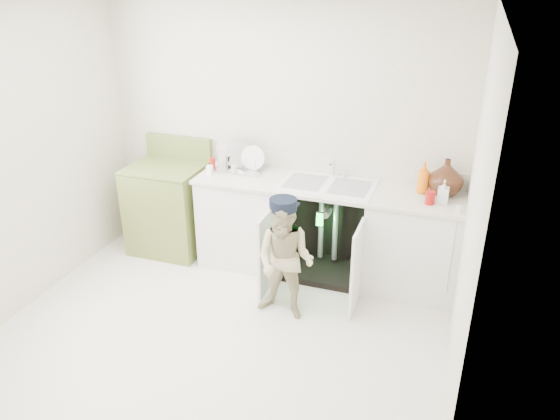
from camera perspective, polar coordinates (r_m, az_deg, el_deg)
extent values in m
plane|color=beige|center=(4.53, -6.33, -12.67)|extent=(3.50, 3.50, 0.00)
cube|color=beige|center=(5.21, 0.03, 8.08)|extent=(3.50, 2.50, 0.02)
cube|color=beige|center=(2.80, -20.71, -9.23)|extent=(3.50, 2.50, 0.02)
cube|color=beige|center=(4.90, -25.98, 4.45)|extent=(2.50, 3.00, 0.02)
cube|color=beige|center=(3.55, 19.17, -1.56)|extent=(2.50, 3.00, 0.02)
plane|color=white|center=(3.62, -8.27, 20.66)|extent=(3.50, 3.50, 0.00)
cube|color=white|center=(5.33, -3.56, -1.03)|extent=(0.80, 0.60, 0.86)
cube|color=white|center=(5.00, 13.69, -3.61)|extent=(0.80, 0.60, 0.86)
cube|color=black|center=(5.34, 5.51, -1.06)|extent=(0.80, 0.06, 0.86)
cube|color=black|center=(5.30, 4.62, -6.16)|extent=(0.80, 0.60, 0.06)
cylinder|color=gray|center=(5.20, 4.32, -1.52)|extent=(0.05, 0.05, 0.70)
cylinder|color=gray|center=(5.17, 5.81, -1.74)|extent=(0.05, 0.05, 0.70)
cylinder|color=gray|center=(5.07, 4.99, -0.15)|extent=(0.07, 0.18, 0.07)
cube|color=white|center=(4.80, -1.40, -4.48)|extent=(0.03, 0.40, 0.76)
cube|color=white|center=(4.62, 8.00, -6.02)|extent=(0.02, 0.40, 0.76)
cube|color=beige|center=(4.92, 4.96, 2.43)|extent=(2.44, 0.64, 0.03)
cube|color=beige|center=(5.15, 5.81, 4.50)|extent=(2.44, 0.02, 0.15)
cube|color=white|center=(4.91, 4.96, 2.53)|extent=(0.85, 0.55, 0.02)
cube|color=gray|center=(4.96, 2.67, 2.94)|extent=(0.34, 0.40, 0.01)
cube|color=gray|center=(4.87, 7.30, 2.34)|extent=(0.34, 0.40, 0.01)
cylinder|color=silver|center=(5.08, 5.63, 4.41)|extent=(0.03, 0.03, 0.17)
cylinder|color=silver|center=(5.00, 5.50, 4.99)|extent=(0.02, 0.14, 0.02)
cylinder|color=silver|center=(5.07, 6.81, 3.73)|extent=(0.04, 0.04, 0.06)
cylinder|color=silver|center=(4.66, 17.43, -4.59)|extent=(0.01, 0.01, 0.70)
cube|color=silver|center=(4.58, 18.08, 0.10)|extent=(0.04, 0.02, 0.06)
cube|color=silver|center=(5.28, -4.10, 4.34)|extent=(0.48, 0.32, 0.02)
cylinder|color=silver|center=(5.28, -4.47, 5.33)|extent=(0.30, 0.11, 0.29)
cylinder|color=white|center=(5.21, -2.83, 4.96)|extent=(0.23, 0.06, 0.23)
cylinder|color=silver|center=(5.24, -6.48, 5.02)|extent=(0.01, 0.01, 0.14)
cylinder|color=silver|center=(5.20, -5.52, 4.92)|extent=(0.01, 0.01, 0.14)
cylinder|color=silver|center=(5.17, -4.56, 4.81)|extent=(0.01, 0.01, 0.14)
cylinder|color=silver|center=(5.13, -3.57, 4.69)|extent=(0.01, 0.01, 0.14)
cylinder|color=silver|center=(5.10, -2.58, 4.58)|extent=(0.01, 0.01, 0.14)
imported|color=#452113|center=(4.86, 16.95, 3.34)|extent=(0.30, 0.30, 0.31)
imported|color=orange|center=(4.84, 14.77, 3.30)|extent=(0.11, 0.11, 0.28)
imported|color=silver|center=(4.70, 16.71, 1.85)|extent=(0.09, 0.09, 0.20)
cylinder|color=#A6110E|center=(4.66, 15.41, 1.25)|extent=(0.08, 0.08, 0.11)
cylinder|color=red|center=(5.34, -7.07, 4.92)|extent=(0.05, 0.05, 0.10)
cylinder|color=beige|center=(5.17, -4.79, 4.23)|extent=(0.06, 0.06, 0.08)
cylinder|color=black|center=(5.31, -5.42, 5.00)|extent=(0.04, 0.04, 0.12)
cube|color=white|center=(5.17, -7.36, 4.16)|extent=(0.05, 0.05, 0.09)
cube|color=olive|center=(5.66, -11.47, 0.13)|extent=(0.72, 0.65, 0.87)
cube|color=olive|center=(5.49, -11.86, 4.42)|extent=(0.72, 0.65, 0.02)
cube|color=olive|center=(5.68, -10.52, 6.49)|extent=(0.72, 0.06, 0.23)
cylinder|color=black|center=(5.46, -14.33, 3.99)|extent=(0.16, 0.16, 0.02)
cylinder|color=silver|center=(5.45, -14.34, 4.10)|extent=(0.19, 0.19, 0.01)
cylinder|color=black|center=(5.71, -12.62, 5.08)|extent=(0.16, 0.16, 0.02)
cylinder|color=silver|center=(5.71, -12.63, 5.19)|extent=(0.19, 0.19, 0.01)
cylinder|color=black|center=(5.28, -11.02, 3.59)|extent=(0.16, 0.16, 0.02)
cylinder|color=silver|center=(5.27, -11.03, 3.71)|extent=(0.19, 0.19, 0.01)
cylinder|color=black|center=(5.54, -9.41, 4.73)|extent=(0.16, 0.16, 0.02)
cylinder|color=silver|center=(5.53, -9.42, 4.85)|extent=(0.19, 0.19, 0.01)
imported|color=#B9B185|center=(4.44, 0.55, -5.32)|extent=(0.54, 0.44, 1.04)
cylinder|color=black|center=(4.22, 0.57, 0.44)|extent=(0.24, 0.24, 0.09)
cube|color=black|center=(4.32, 1.11, 0.51)|extent=(0.18, 0.11, 0.01)
cube|color=black|center=(4.68, 4.19, -0.98)|extent=(0.07, 0.01, 0.14)
cube|color=#26F23F|center=(4.67, 4.17, -1.02)|extent=(0.06, 0.00, 0.12)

